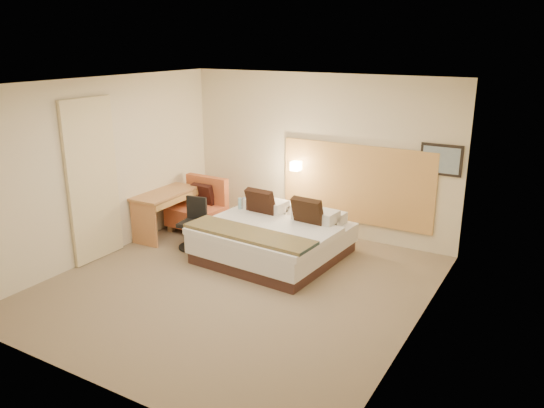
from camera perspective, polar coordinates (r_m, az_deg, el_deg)
The scene contains 20 objects.
floor at distance 7.34m, azimuth -3.76°, elevation -8.79°, with size 4.80×5.00×0.02m, color #786751.
ceiling at distance 6.61m, azimuth -4.23°, elevation 12.90°, with size 4.80×5.00×0.02m, color white.
wall_back at distance 8.97m, azimuth 5.03°, elevation 5.27°, with size 4.80×0.02×2.70m, color beige.
wall_front at distance 5.09m, azimuth -20.03°, elevation -5.29°, with size 4.80×0.02×2.70m, color beige.
wall_left at distance 8.40m, azimuth -17.78°, elevation 3.67°, with size 0.02×5.00×2.70m, color beige.
wall_right at distance 5.90m, azimuth 15.83°, elevation -1.77°, with size 0.02×5.00×2.70m, color beige.
headboard_panel at distance 8.77m, azimuth 8.99°, elevation 2.14°, with size 2.60×0.04×1.30m, color tan.
art_frame at distance 8.28m, azimuth 17.74°, elevation 4.55°, with size 0.62×0.03×0.47m, color black.
art_canvas at distance 8.27m, azimuth 17.71°, elevation 4.53°, with size 0.54×0.01×0.39m, color gray.
lamp_arm at distance 9.09m, azimuth 2.76°, elevation 4.18°, with size 0.02×0.02×0.12m, color silver.
lamp_shade at distance 9.04m, azimuth 2.58°, elevation 4.10°, with size 0.15×0.15×0.15m, color #F3E2BD.
curtain at distance 8.24m, azimuth -18.73°, elevation 2.38°, with size 0.06×0.90×2.42m, color beige.
bottle_a at distance 8.67m, azimuth -3.48°, elevation 0.03°, with size 0.06×0.06×0.19m, color #90C8DE.
bottle_b at distance 8.69m, azimuth -3.00°, elevation 0.06°, with size 0.06×0.06×0.19m, color #7C91C1.
menu_folder at distance 8.59m, azimuth -2.36°, elevation -0.06°, with size 0.13×0.05×0.21m, color #381E17.
bed at distance 8.11m, azimuth 0.24°, elevation -3.64°, with size 2.09×2.04×0.96m.
lounge_chair at distance 9.37m, azimuth -7.83°, elevation -0.57°, with size 0.88×0.78×0.91m.
side_table at distance 8.76m, azimuth -3.00°, elevation -2.11°, with size 0.60×0.60×0.54m.
desk at distance 9.11m, azimuth -11.26°, elevation 0.29°, with size 0.60×1.24×0.76m.
desk_chair at distance 8.55m, azimuth -8.43°, elevation -2.54°, with size 0.52×0.52×0.81m.
Camera 1 is at (3.71, -5.45, 3.21)m, focal length 35.00 mm.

